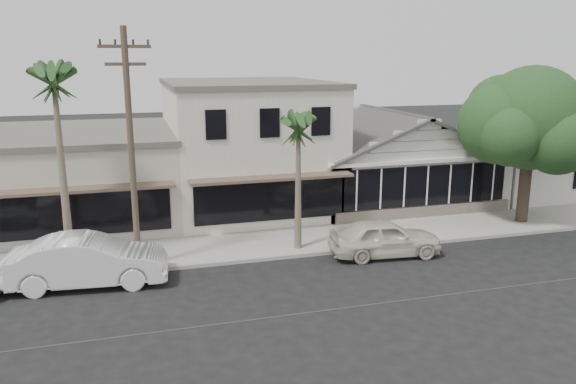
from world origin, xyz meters
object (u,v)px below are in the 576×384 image
object	(u,v)px
utility_pole	(131,147)
shade_tree	(527,121)
car_0	(385,238)
car_1	(88,261)

from	to	relation	value
utility_pole	shade_tree	world-z (taller)	utility_pole
car_0	car_1	distance (m)	11.46
car_1	shade_tree	distance (m)	20.38
utility_pole	car_0	distance (m)	10.58
utility_pole	car_0	world-z (taller)	utility_pole
utility_pole	car_0	size ratio (longest dim) A/B	1.99
utility_pole	shade_tree	bearing A→B (deg)	4.81
car_1	car_0	bearing A→B (deg)	-85.45
utility_pole	shade_tree	distance (m)	18.16
shade_tree	utility_pole	bearing A→B (deg)	-175.19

